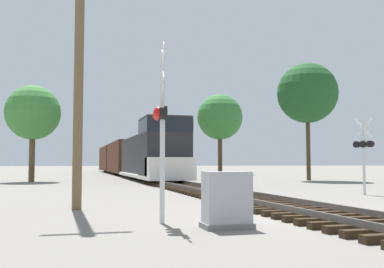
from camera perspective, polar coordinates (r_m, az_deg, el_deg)
name	(u,v)px	position (r m, az deg, el deg)	size (l,w,h in m)	color
ground_plane	(301,214)	(13.09, 13.67, -9.85)	(400.00, 400.00, 0.00)	slate
rail_track_bed	(301,209)	(13.08, 13.66, -9.26)	(2.60, 160.00, 0.31)	black
freight_train	(126,158)	(51.73, -8.34, -3.00)	(3.10, 49.05, 4.53)	#232326
crossing_signal_near	(161,119)	(10.76, -3.93, 1.90)	(0.45, 1.01, 4.26)	silver
crossing_signal_far	(364,148)	(21.64, 21.00, -1.61)	(0.57, 1.01, 3.43)	silver
relay_cabinet	(227,200)	(9.97, 4.44, -8.40)	(1.10, 0.66, 1.24)	slate
utility_pole	(79,47)	(14.73, -14.13, 10.68)	(1.80, 0.29, 9.86)	brown
tree_far_right	(307,93)	(38.36, 14.44, 5.03)	(4.97, 4.97, 9.67)	#473521
tree_mid_background	(33,113)	(36.72, -19.55, 2.53)	(4.20, 4.20, 7.41)	brown
tree_deep_background	(220,117)	(58.12, 3.56, 2.14)	(5.87, 5.87, 10.29)	#473521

